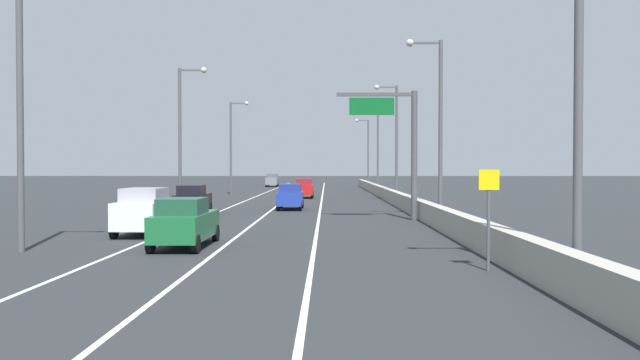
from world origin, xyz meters
The scene contains 21 objects.
ground_plane centered at (0.00, 64.00, 0.00)m, with size 320.00×320.00×0.00m, color #26282B.
lane_stripe_left centered at (-5.50, 55.00, 0.00)m, with size 0.16×130.00×0.00m, color silver.
lane_stripe_center centered at (-2.00, 55.00, 0.00)m, with size 0.16×130.00×0.00m, color silver.
lane_stripe_right centered at (1.50, 55.00, 0.00)m, with size 0.16×130.00×0.00m, color silver.
jersey_barrier_right centered at (7.66, 40.00, 0.55)m, with size 0.60×120.00×1.10m, color #9E998E.
overhead_sign_gantry centered at (6.31, 30.97, 4.73)m, with size 4.68×0.36×7.50m.
speed_advisory_sign centered at (6.76, 13.12, 1.76)m, with size 0.60×0.11×3.00m.
lamp_post_right_near centered at (8.33, 11.15, 6.01)m, with size 2.14×0.44×10.52m.
lamp_post_right_second centered at (8.35, 31.14, 6.01)m, with size 2.14×0.44×10.52m.
lamp_post_right_third centered at (8.04, 51.12, 6.01)m, with size 2.14×0.44×10.52m.
lamp_post_right_fourth centered at (7.97, 71.10, 6.01)m, with size 2.14×0.44×10.52m.
lamp_post_right_fifth centered at (8.13, 91.08, 6.01)m, with size 2.14×0.44×10.52m.
lamp_post_left_near centered at (-8.86, 17.15, 6.01)m, with size 2.14×0.44×10.52m.
lamp_post_left_mid centered at (-8.71, 41.13, 6.01)m, with size 2.14×0.44×10.52m.
lamp_post_left_far centered at (-8.60, 65.11, 6.01)m, with size 2.14×0.44×10.52m.
car_white_0 centered at (-6.23, 23.04, 1.07)m, with size 2.05×4.70×2.14m.
car_red_1 centered at (-0.29, 57.36, 0.97)m, with size 1.85×4.21×1.95m.
car_gray_2 centered at (-6.74, 94.54, 1.02)m, with size 1.88×4.74×2.05m.
car_green_3 centered at (-3.47, 18.57, 0.95)m, with size 1.88×4.71×1.90m.
car_black_4 centered at (-6.77, 35.28, 0.96)m, with size 1.82×4.46×1.93m.
car_blue_5 centered at (-0.67, 40.11, 0.93)m, with size 1.80×4.18×1.87m.
Camera 1 is at (1.98, -5.36, 3.06)m, focal length 35.15 mm.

